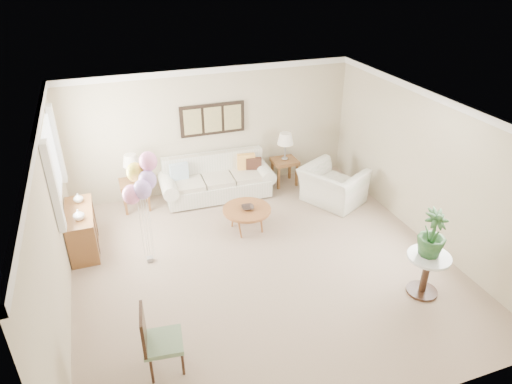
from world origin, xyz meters
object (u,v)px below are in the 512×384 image
Objects in this scene: balloon_cluster at (141,180)px; accent_chair at (157,339)px; sofa at (217,181)px; armchair at (333,186)px; coffee_table at (247,210)px.

accent_chair is at bearing -95.53° from balloon_cluster.
sofa is 4.53m from accent_chair.
accent_chair reaches higher than armchair.
armchair is (1.97, 0.40, -0.04)m from coffee_table.
sofa is 2.66× the size of coffee_table.
balloon_cluster is at bearing 84.47° from accent_chair.
coffee_table is at bearing 52.42° from accent_chair.
balloon_cluster reaches higher than accent_chair.
coffee_table is 2.17m from balloon_cluster.
balloon_cluster reaches higher than sofa.
armchair reaches higher than coffee_table.
balloon_cluster is at bearing -167.65° from coffee_table.
coffee_table is 0.93× the size of accent_chair.
armchair is at bearing 11.49° from coffee_table.
coffee_table is (0.17, -1.48, 0.07)m from sofa.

